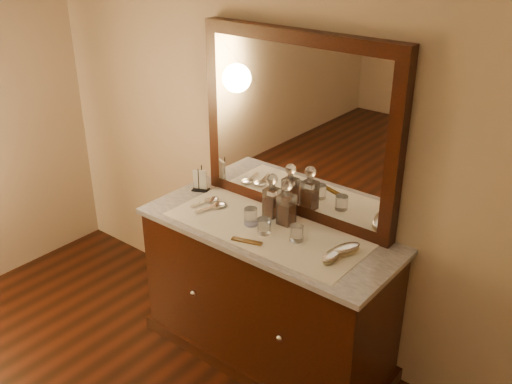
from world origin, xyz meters
TOP-DOWN VIEW (x-y plane):
  - dresser_cabinet at (0.00, 1.96)m, footprint 1.40×0.55m
  - dresser_plinth at (0.00, 1.96)m, footprint 1.46×0.59m
  - knob_left at (-0.30, 1.67)m, footprint 0.04×0.04m
  - knob_right at (0.30, 1.67)m, footprint 0.04×0.04m
  - marble_top at (0.00, 1.96)m, footprint 1.44×0.59m
  - mirror_frame at (0.00, 2.20)m, footprint 1.20×0.08m
  - mirror_glass at (0.00, 2.17)m, footprint 1.06×0.01m
  - lace_runner at (0.00, 1.94)m, footprint 1.10×0.45m
  - pin_dish at (-0.09, 1.92)m, footprint 0.08×0.08m
  - comb at (0.01, 1.77)m, footprint 0.17×0.08m
  - napkin_rack at (-0.60, 2.07)m, footprint 0.12×0.10m
  - decanter_left at (-0.06, 2.07)m, footprint 0.08×0.08m
  - decanter_right at (0.05, 2.05)m, footprint 0.08×0.08m
  - brush_near at (0.43, 1.89)m, footprint 0.07×0.15m
  - brush_far at (0.46, 1.99)m, footprint 0.13×0.18m
  - hand_mirror_outer at (-0.45, 1.98)m, footprint 0.09×0.19m
  - hand_mirror_inner at (-0.37, 1.95)m, footprint 0.10×0.21m
  - tumblers at (0.04, 1.93)m, footprint 0.38×0.12m

SIDE VIEW (x-z plane):
  - dresser_plinth at x=0.00m, z-range 0.00..0.08m
  - dresser_cabinet at x=0.00m, z-range 0.00..0.82m
  - knob_left at x=-0.30m, z-range 0.43..0.47m
  - knob_right at x=0.30m, z-range 0.43..0.47m
  - marble_top at x=0.00m, z-range 0.82..0.85m
  - lace_runner at x=0.00m, z-range 0.85..0.85m
  - comb at x=0.01m, z-range 0.85..0.86m
  - pin_dish at x=-0.09m, z-range 0.85..0.87m
  - hand_mirror_outer at x=-0.45m, z-range 0.85..0.87m
  - hand_mirror_inner at x=-0.37m, z-range 0.85..0.87m
  - brush_near at x=0.43m, z-range 0.85..0.89m
  - brush_far at x=0.46m, z-range 0.85..0.90m
  - tumblers at x=0.04m, z-range 0.85..0.94m
  - napkin_rack at x=-0.60m, z-range 0.83..0.99m
  - decanter_left at x=-0.06m, z-range 0.82..1.08m
  - decanter_right at x=0.05m, z-range 0.82..1.08m
  - mirror_frame at x=0.00m, z-range 0.85..1.85m
  - mirror_glass at x=0.00m, z-range 0.92..1.78m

